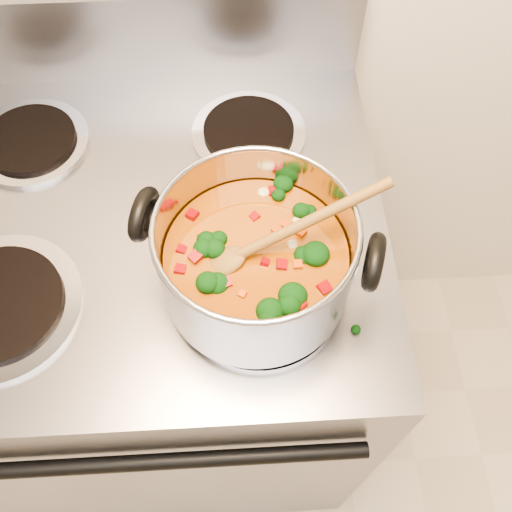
# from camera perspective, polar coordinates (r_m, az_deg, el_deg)

# --- Properties ---
(electric_range) EXTENTS (0.78, 0.70, 1.08)m
(electric_range) POSITION_cam_1_polar(r_m,az_deg,el_deg) (1.31, -8.34, -7.17)
(electric_range) COLOR gray
(electric_range) RESTS_ON ground
(stockpot) EXTENTS (0.32, 0.26, 0.16)m
(stockpot) POSITION_cam_1_polar(r_m,az_deg,el_deg) (0.75, 0.02, -0.34)
(stockpot) COLOR #A8A8B0
(stockpot) RESTS_ON electric_range
(wooden_spoon) EXTENTS (0.25, 0.09, 0.11)m
(wooden_spoon) POSITION_cam_1_polar(r_m,az_deg,el_deg) (0.73, 0.86, 1.35)
(wooden_spoon) COLOR brown
(wooden_spoon) RESTS_ON stockpot
(cooktop_crumbs) EXTENTS (0.33, 0.25, 0.01)m
(cooktop_crumbs) POSITION_cam_1_polar(r_m,az_deg,el_deg) (0.82, -3.03, -3.83)
(cooktop_crumbs) COLOR black
(cooktop_crumbs) RESTS_ON electric_range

